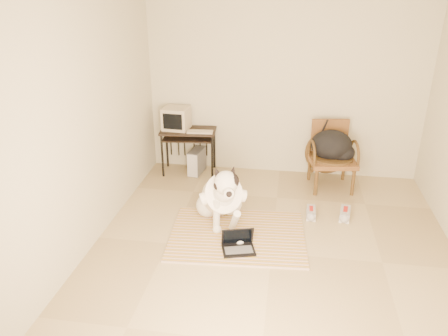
% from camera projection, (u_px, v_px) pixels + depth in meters
% --- Properties ---
extents(floor, '(4.50, 4.50, 0.00)m').
position_uv_depth(floor, '(272.00, 253.00, 4.79)').
color(floor, tan).
rests_on(floor, ground).
extents(wall_back, '(4.50, 0.00, 4.50)m').
position_uv_depth(wall_back, '(284.00, 85.00, 6.28)').
color(wall_back, '#BEB89C').
rests_on(wall_back, floor).
extents(wall_front, '(4.50, 0.00, 4.50)m').
position_uv_depth(wall_front, '(258.00, 284.00, 2.21)').
color(wall_front, '#BEB89C').
rests_on(wall_front, floor).
extents(wall_left, '(0.00, 4.50, 4.50)m').
position_uv_depth(wall_left, '(84.00, 127.00, 4.53)').
color(wall_left, '#BEB89C').
rests_on(wall_left, floor).
extents(rug, '(1.64, 1.30, 0.02)m').
position_uv_depth(rug, '(237.00, 235.00, 5.10)').
color(rug, '#B98226').
rests_on(rug, floor).
extents(dog, '(0.68, 1.10, 0.88)m').
position_uv_depth(dog, '(222.00, 197.00, 5.25)').
color(dog, silver).
rests_on(dog, rug).
extents(laptop, '(0.41, 0.34, 0.25)m').
position_uv_depth(laptop, '(238.00, 244.00, 4.80)').
color(laptop, black).
rests_on(laptop, rug).
extents(computer_desk, '(0.86, 0.53, 0.68)m').
position_uv_depth(computer_desk, '(188.00, 136.00, 6.54)').
color(computer_desk, black).
rests_on(computer_desk, floor).
extents(crt_monitor, '(0.39, 0.38, 0.33)m').
position_uv_depth(crt_monitor, '(176.00, 118.00, 6.50)').
color(crt_monitor, tan).
rests_on(crt_monitor, computer_desk).
extents(desk_keyboard, '(0.39, 0.17, 0.02)m').
position_uv_depth(desk_keyboard, '(200.00, 132.00, 6.39)').
color(desk_keyboard, tan).
rests_on(desk_keyboard, computer_desk).
extents(pc_tower, '(0.22, 0.42, 0.38)m').
position_uv_depth(pc_tower, '(197.00, 161.00, 6.68)').
color(pc_tower, '#535356').
rests_on(pc_tower, floor).
extents(rattan_chair, '(0.70, 0.68, 0.93)m').
position_uv_depth(rattan_chair, '(331.00, 155.00, 6.15)').
color(rattan_chair, brown).
rests_on(rattan_chair, floor).
extents(backpack, '(0.61, 0.47, 0.42)m').
position_uv_depth(backpack, '(333.00, 146.00, 6.06)').
color(backpack, black).
rests_on(backpack, rattan_chair).
extents(sneaker_left, '(0.12, 0.28, 0.10)m').
position_uv_depth(sneaker_left, '(311.00, 213.00, 5.51)').
color(sneaker_left, silver).
rests_on(sneaker_left, floor).
extents(sneaker_right, '(0.17, 0.32, 0.11)m').
position_uv_depth(sneaker_right, '(345.00, 214.00, 5.48)').
color(sneaker_right, silver).
rests_on(sneaker_right, floor).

